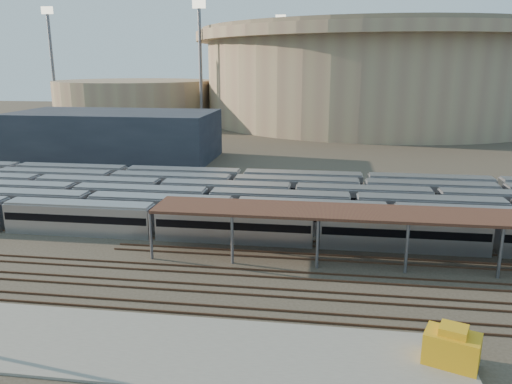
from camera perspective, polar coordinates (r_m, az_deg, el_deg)
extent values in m
plane|color=#383026|center=(50.57, -3.63, -8.64)|extent=(420.00, 420.00, 0.00)
cube|color=gray|center=(39.19, -15.81, -16.35)|extent=(50.00, 9.00, 0.20)
cube|color=#A6A6AA|center=(59.76, -11.41, -3.38)|extent=(112.00, 2.90, 3.60)
cube|color=#A6A6AA|center=(61.44, -2.51, -2.60)|extent=(112.00, 2.90, 3.60)
cube|color=#A6A6AA|center=(66.24, -5.44, -1.39)|extent=(112.00, 2.90, 3.60)
cube|color=#A6A6AA|center=(68.65, 4.23, -0.79)|extent=(112.00, 2.90, 3.60)
cube|color=#A6A6AA|center=(73.84, -2.71, 0.32)|extent=(112.00, 2.90, 3.60)
cube|color=#A6A6AA|center=(77.72, -1.61, 1.05)|extent=(112.00, 2.90, 3.60)
cylinder|color=#5E5E63|center=(52.95, -11.92, -4.95)|extent=(0.30, 0.30, 5.00)
cylinder|color=#5E5E63|center=(57.78, -10.11, -3.21)|extent=(0.30, 0.30, 5.00)
cylinder|color=#5E5E63|center=(50.73, -2.74, -5.51)|extent=(0.30, 0.30, 5.00)
cylinder|color=#5E5E63|center=(55.75, -1.69, -3.64)|extent=(0.30, 0.30, 5.00)
cylinder|color=#5E5E63|center=(49.90, 7.03, -5.96)|extent=(0.30, 0.30, 5.00)
cylinder|color=#5E5E63|center=(55.00, 7.16, -4.01)|extent=(0.30, 0.30, 5.00)
cylinder|color=#5E5E63|center=(50.53, 16.85, -6.23)|extent=(0.30, 0.30, 5.00)
cylinder|color=#5E5E63|center=(55.57, 16.05, -4.28)|extent=(0.30, 0.30, 5.00)
cylinder|color=#5E5E63|center=(52.57, 26.16, -6.32)|extent=(0.30, 0.30, 5.00)
cylinder|color=#5E5E63|center=(57.43, 24.57, -4.45)|extent=(0.30, 0.30, 5.00)
cube|color=#3B1D18|center=(53.06, 21.22, -2.59)|extent=(60.00, 6.00, 0.30)
cube|color=#4C3323|center=(48.96, -4.05, -9.33)|extent=(170.00, 0.12, 0.18)
cube|color=#4C3323|center=(50.31, -3.69, -8.65)|extent=(170.00, 0.12, 0.18)
cube|color=#4C3323|center=(45.43, -5.12, -11.34)|extent=(170.00, 0.12, 0.18)
cube|color=#4C3323|center=(46.74, -4.70, -10.55)|extent=(170.00, 0.12, 0.18)
cube|color=#4C3323|center=(41.97, -6.40, -13.67)|extent=(170.00, 0.12, 0.18)
cube|color=#4C3323|center=(43.26, -5.90, -12.75)|extent=(170.00, 0.12, 0.18)
cylinder|color=gray|center=(186.22, 13.18, 12.30)|extent=(116.00, 116.00, 28.00)
cylinder|color=gray|center=(186.38, 13.46, 17.06)|extent=(124.00, 124.00, 3.00)
cylinder|color=#6C604C|center=(186.51, 13.50, 17.75)|extent=(120.00, 120.00, 1.50)
cylinder|color=gray|center=(189.28, -13.69, 10.18)|extent=(56.00, 56.00, 14.00)
cube|color=#1E232D|center=(110.99, -15.77, 6.25)|extent=(42.00, 20.00, 10.00)
cylinder|color=#5E5E63|center=(160.50, -6.34, 13.73)|extent=(1.00, 1.00, 36.00)
cube|color=#FFF2CC|center=(161.43, -6.54, 20.55)|extent=(4.00, 0.60, 2.40)
cylinder|color=#5E5E63|center=(190.70, -22.20, 12.88)|extent=(1.00, 1.00, 36.00)
cube|color=#FFF2CC|center=(191.48, -22.77, 18.61)|extent=(4.00, 0.60, 2.40)
cylinder|color=#5E5E63|center=(206.45, 2.77, 13.94)|extent=(1.00, 1.00, 36.00)
cube|color=#FFF2CC|center=(207.17, 2.84, 19.26)|extent=(4.00, 0.60, 2.40)
cube|color=#C28E12|center=(37.39, 21.46, -16.32)|extent=(4.07, 3.31, 2.20)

